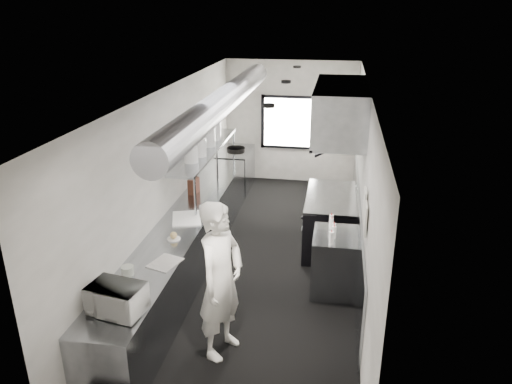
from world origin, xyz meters
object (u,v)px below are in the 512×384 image
at_px(cutting_board, 187,218).
at_px(squeeze_bottle_c, 334,229).
at_px(deli_tub_b, 128,270).
at_px(squeeze_bottle_b, 334,232).
at_px(plate_stack_c, 208,136).
at_px(far_work_table, 235,170).
at_px(squeeze_bottle_d, 332,223).
at_px(plate_stack_b, 199,147).
at_px(plate_stack_d, 214,129).
at_px(bottle_station, 335,263).
at_px(exhaust_hood, 340,110).
at_px(deli_tub_a, 116,293).
at_px(line_cook, 221,280).
at_px(microwave, 117,299).
at_px(squeeze_bottle_a, 331,238).
at_px(squeeze_bottle_e, 331,221).
at_px(small_plate, 174,239).
at_px(range, 330,221).
at_px(prep_counter, 186,244).
at_px(pass_shelf, 206,151).
at_px(plate_stack_a, 191,154).

height_order(cutting_board, squeeze_bottle_c, squeeze_bottle_c).
height_order(deli_tub_b, squeeze_bottle_b, squeeze_bottle_b).
relative_size(plate_stack_c, squeeze_bottle_b, 1.95).
relative_size(far_work_table, squeeze_bottle_d, 7.42).
xyz_separation_m(plate_stack_b, squeeze_bottle_c, (2.29, -1.24, -0.74)).
bearing_deg(plate_stack_d, far_work_table, 88.19).
xyz_separation_m(bottle_station, squeeze_bottle_b, (-0.04, -0.12, 0.54)).
bearing_deg(exhaust_hood, deli_tub_a, -124.88).
relative_size(line_cook, cutting_board, 3.48).
distance_m(microwave, deli_tub_b, 0.78).
height_order(plate_stack_c, squeeze_bottle_a, plate_stack_c).
distance_m(exhaust_hood, plate_stack_c, 2.42).
height_order(plate_stack_b, squeeze_bottle_e, plate_stack_b).
relative_size(exhaust_hood, small_plate, 11.75).
height_order(exhaust_hood, bottle_station, exhaust_hood).
xyz_separation_m(range, squeeze_bottle_e, (0.03, -1.15, 0.53)).
xyz_separation_m(prep_counter, far_work_table, (0.00, 3.70, 0.00)).
height_order(pass_shelf, squeeze_bottle_d, pass_shelf).
xyz_separation_m(far_work_table, plate_stack_d, (-0.05, -1.58, 1.32)).
xyz_separation_m(cutting_board, plate_stack_d, (-0.09, 2.15, 0.86)).
bearing_deg(plate_stack_c, exhaust_hood, -11.69).
xyz_separation_m(exhaust_hood, squeeze_bottle_c, (0.01, -1.38, -1.41)).
bearing_deg(squeeze_bottle_b, pass_shelf, 141.69).
bearing_deg(far_work_table, exhaust_hood, -48.06).
bearing_deg(squeeze_bottle_b, plate_stack_c, 139.12).
distance_m(range, plate_stack_c, 2.61).
relative_size(pass_shelf, deli_tub_a, 23.00).
xyz_separation_m(exhaust_hood, microwave, (-2.22, -3.66, -1.33)).
relative_size(far_work_table, small_plate, 6.41).
bearing_deg(pass_shelf, far_work_table, 88.93).
bearing_deg(cutting_board, microwave, -90.22).
height_order(plate_stack_a, squeeze_bottle_d, plate_stack_a).
relative_size(microwave, squeeze_bottle_e, 2.79).
distance_m(prep_counter, plate_stack_d, 2.50).
distance_m(bottle_station, squeeze_bottle_e, 0.61).
relative_size(plate_stack_a, squeeze_bottle_d, 1.62).
xyz_separation_m(microwave, deli_tub_a, (-0.14, 0.27, -0.11)).
height_order(deli_tub_a, cutting_board, deli_tub_a).
relative_size(pass_shelf, microwave, 5.64).
distance_m(far_work_table, plate_stack_b, 2.94).
height_order(prep_counter, small_plate, small_plate).
bearing_deg(line_cook, plate_stack_c, 36.22).
relative_size(prep_counter, plate_stack_b, 19.88).
bearing_deg(bottle_station, line_cook, -129.38).
relative_size(prep_counter, squeeze_bottle_a, 31.31).
xyz_separation_m(microwave, plate_stack_a, (-0.10, 3.16, 0.64)).
bearing_deg(plate_stack_b, microwave, -89.06).
bearing_deg(microwave, line_cook, 44.65).
height_order(pass_shelf, bottle_station, pass_shelf).
height_order(bottle_station, line_cook, line_cook).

